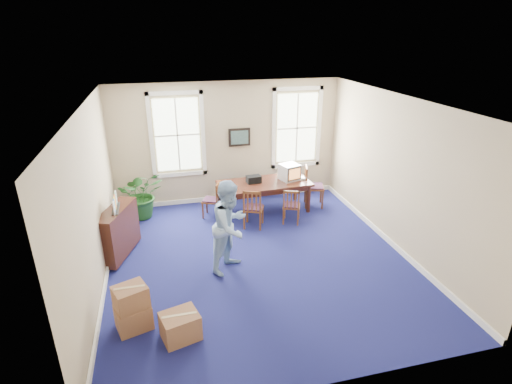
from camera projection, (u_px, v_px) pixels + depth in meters
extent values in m
plane|color=navy|center=(258.00, 259.00, 8.23)|extent=(6.50, 6.50, 0.00)
plane|color=white|center=(259.00, 103.00, 7.01)|extent=(6.50, 6.50, 0.00)
plane|color=tan|center=(228.00, 143.00, 10.53)|extent=(6.50, 0.00, 6.50)
plane|color=tan|center=(327.00, 286.00, 4.71)|extent=(6.50, 0.00, 6.50)
plane|color=tan|center=(92.00, 203.00, 6.95)|extent=(0.00, 6.50, 6.50)
plane|color=tan|center=(398.00, 174.00, 8.29)|extent=(0.00, 6.50, 6.50)
cube|color=white|center=(230.00, 197.00, 11.09)|extent=(6.00, 0.04, 0.12)
cube|color=white|center=(106.00, 277.00, 7.54)|extent=(0.04, 6.50, 0.12)
cube|color=white|center=(387.00, 239.00, 8.87)|extent=(0.04, 6.50, 0.12)
cube|color=white|center=(301.00, 178.00, 10.33)|extent=(0.18, 0.22, 0.05)
cube|color=black|center=(254.00, 179.00, 10.07)|extent=(0.38, 0.26, 0.18)
imported|color=#94B8DD|center=(230.00, 226.00, 7.60)|extent=(1.13, 1.13, 1.84)
cube|color=#411E14|center=(119.00, 233.00, 8.20)|extent=(0.79, 1.33, 1.01)
imported|color=#194517|center=(141.00, 194.00, 9.87)|extent=(1.19, 1.07, 1.21)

